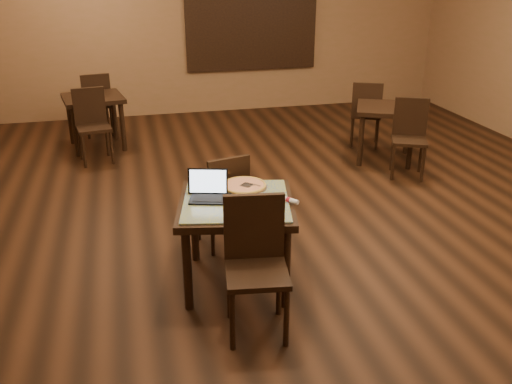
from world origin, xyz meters
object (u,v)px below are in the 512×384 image
object	(u,v)px
pizza_pan	(244,187)
other_table_a	(387,116)
other_table_b	(94,105)
other_table_a_chair_near	(410,133)
chair_main_far	(225,196)
other_table_b_chair_near	(92,121)
other_table_a_chair_far	(366,111)
chair_main_near	(256,257)
other_table_b_chair_far	(96,101)
tiled_table	(236,211)
laptop	(209,191)

from	to	relation	value
pizza_pan	other_table_a	distance (m)	3.41
other_table_b	other_table_a_chair_near	bearing A→B (deg)	-38.24
chair_main_far	other_table_a	size ratio (longest dim) A/B	0.88
other_table_b_chair_near	other_table_a	bearing A→B (deg)	-23.68
other_table_a_chair_far	chair_main_far	bearing A→B (deg)	69.57
chair_main_far	other_table_b	distance (m)	3.67
chair_main_near	chair_main_far	world-z (taller)	chair_main_near
chair_main_far	other_table_b	xyz separation A→B (m)	(-1.26, 3.45, 0.10)
chair_main_far	pizza_pan	size ratio (longest dim) A/B	2.34
other_table_a	other_table_a_chair_far	world-z (taller)	other_table_a_chair_far
other_table_b_chair_far	other_table_b	bearing A→B (deg)	78.37
other_table_a_chair_near	other_table_b	distance (m)	4.40
tiled_table	pizza_pan	size ratio (longest dim) A/B	2.72
other_table_b_chair_near	other_table_a_chair_far	bearing A→B (deg)	-15.49
chair_main_near	other_table_b	size ratio (longest dim) A/B	1.09
chair_main_near	chair_main_far	size ratio (longest dim) A/B	1.09
other_table_b	tiled_table	bearing A→B (deg)	-83.16
laptop	other_table_b_chair_far	xyz separation A→B (m)	(-1.03, 4.54, -0.27)
pizza_pan	other_table_a_chair_near	world-z (taller)	other_table_a_chair_near
pizza_pan	other_table_a_chair_far	size ratio (longest dim) A/B	0.41
other_table_a	other_table_b_chair_far	size ratio (longest dim) A/B	1.08
chair_main_far	other_table_b	world-z (taller)	chair_main_far
other_table_b_chair_far	chair_main_far	bearing A→B (deg)	97.10
tiled_table	other_table_a	bearing A→B (deg)	56.39
other_table_a_chair_far	other_table_b_chair_near	bearing A→B (deg)	19.58
other_table_a_chair_far	other_table_b_chair_far	distance (m)	4.08
other_table_a	other_table_a_chair_near	xyz separation A→B (m)	(0.04, -0.57, -0.08)
pizza_pan	other_table_a	size ratio (longest dim) A/B	0.38
other_table_b_chair_far	other_table_a_chair_far	bearing A→B (deg)	148.26
other_table_b_chair_near	tiled_table	bearing A→B (deg)	-80.36
other_table_b	other_table_b_chair_far	bearing A→B (deg)	78.37
other_table_a_chair_near	other_table_a_chair_far	xyz separation A→B (m)	(-0.07, 1.14, 0.00)
tiled_table	other_table_b_chair_near	bearing A→B (deg)	121.61
tiled_table	other_table_b_chair_near	xyz separation A→B (m)	(-1.26, 3.50, -0.11)
other_table_a_chair_near	other_table_b_chair_near	size ratio (longest dim) A/B	0.99
tiled_table	chair_main_near	distance (m)	0.62
other_table_b	other_table_b_chair_near	xyz separation A→B (m)	(-0.02, -0.57, -0.08)
other_table_a_chair_near	chair_main_near	bearing A→B (deg)	-110.32
chair_main_near	laptop	xyz separation A→B (m)	(-0.21, 0.71, 0.25)
tiled_table	other_table_a_chair_near	xyz separation A→B (m)	(2.64, 1.99, -0.11)
chair_main_far	pizza_pan	bearing A→B (deg)	90.61
chair_main_far	tiled_table	bearing A→B (deg)	74.03
other_table_a_chair_far	other_table_b	bearing A→B (deg)	11.21
laptop	pizza_pan	bearing A→B (deg)	39.03
chair_main_near	other_table_a_chair_near	size ratio (longest dim) A/B	1.05
pizza_pan	other_table_b	bearing A→B (deg)	109.56
other_table_a_chair_far	other_table_b	distance (m)	3.92
other_table_a_chair_near	pizza_pan	bearing A→B (deg)	-120.24
tiled_table	other_table_b	size ratio (longest dim) A/B	1.16
laptop	other_table_b	world-z (taller)	laptop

